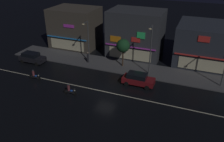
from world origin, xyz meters
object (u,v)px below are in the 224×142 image
Objects in this scene: streetlamp_mid at (151,47)px; motorcycle_lead at (70,90)px; parked_car_trailing at (138,79)px; parked_car_near_kerb at (32,57)px; pedestrian_on_sidewalk at (88,58)px; motorcycle_following at (34,76)px; streetlamp_west at (88,39)px; traffic_cone at (143,79)px.

streetlamp_mid is 12.57m from motorcycle_lead.
parked_car_near_kerb is at bearing -2.06° from parked_car_trailing.
parked_car_near_kerb is 12.47m from motorcycle_lead.
pedestrian_on_sidewalk reaches higher than motorcycle_following.
motorcycle_following is (-4.64, -7.78, -3.54)m from streetlamp_west.
streetlamp_west reaches higher than pedestrian_on_sidewalk.
streetlamp_west reaches higher than motorcycle_lead.
streetlamp_mid is 4.72m from traffic_cone.
streetlamp_mid is at bearing -100.74° from parked_car_trailing.
motorcycle_lead reaches higher than traffic_cone.
streetlamp_mid is 10.73m from pedestrian_on_sidewalk.
streetlamp_west is 10.22m from motorcycle_lead.
streetlamp_west reaches higher than motorcycle_following.
motorcycle_lead is at bearing 102.65° from pedestrian_on_sidewalk.
motorcycle_following is at bearing -14.76° from motorcycle_lead.
motorcycle_lead is 10.22m from traffic_cone.
traffic_cone is at bearing -140.03° from motorcycle_lead.
streetlamp_mid is at bearing -171.77° from parked_car_near_kerb.
motorcycle_lead is at bearing -131.66° from streetlamp_mid.
streetlamp_west is 10.79m from traffic_cone.
parked_car_trailing is 1.36m from traffic_cone.
motorcycle_following is (4.10, -4.65, -0.24)m from parked_car_near_kerb.
parked_car_near_kerb is (-8.74, -3.12, -3.31)m from streetlamp_west.
streetlamp_west is 1.58× the size of parked_car_near_kerb.
pedestrian_on_sidewalk is at bearing 165.06° from traffic_cone.
parked_car_trailing is at bearing -144.10° from motorcycle_lead.
streetlamp_west is 10.02m from streetlamp_mid.
parked_car_trailing is 7.82× the size of traffic_cone.
streetlamp_west reaches higher than parked_car_trailing.
streetlamp_west is 12.37× the size of traffic_cone.
traffic_cone is at bearing -106.18° from parked_car_trailing.
streetlamp_mid is at bearing -155.68° from motorcycle_following.
pedestrian_on_sidewalk reaches higher than motorcycle_lead.
parked_car_near_kerb is at bearing -160.32° from streetlamp_west.
parked_car_near_kerb is (-8.61, -3.15, -0.10)m from pedestrian_on_sidewalk.
motorcycle_lead and motorcycle_following have the same top height.
streetlamp_mid reaches higher than motorcycle_following.
streetlamp_mid is 1.70× the size of parked_car_trailing.
traffic_cone is (18.45, 0.52, -0.59)m from parked_car_near_kerb.
motorcycle_following is at bearing -153.31° from streetlamp_mid.
streetlamp_mid reaches higher than traffic_cone.
streetlamp_west is 3.21m from pedestrian_on_sidewalk.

